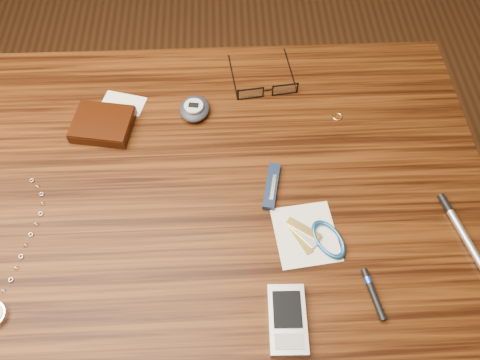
{
  "coord_description": "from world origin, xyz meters",
  "views": [
    {
      "loc": [
        0.04,
        -0.43,
        1.47
      ],
      "look_at": [
        0.05,
        0.0,
        0.76
      ],
      "focal_mm": 35.0,
      "sensor_mm": 36.0,
      "label": 1
    }
  ],
  "objects_px": {
    "pda_phone": "(287,319)",
    "wallet_and_card": "(103,124)",
    "desk": "(213,212)",
    "silver_pen": "(459,227)",
    "eyeglasses": "(267,89)",
    "pedometer": "(194,109)",
    "notepad_keys": "(317,237)",
    "pocket_knife": "(272,186)"
  },
  "relations": [
    {
      "from": "eyeglasses",
      "to": "pedometer",
      "type": "relative_size",
      "value": 1.89
    },
    {
      "from": "notepad_keys",
      "to": "pocket_knife",
      "type": "bearing_deg",
      "value": 124.62
    },
    {
      "from": "wallet_and_card",
      "to": "notepad_keys",
      "type": "distance_m",
      "value": 0.46
    },
    {
      "from": "eyeglasses",
      "to": "pedometer",
      "type": "distance_m",
      "value": 0.15
    },
    {
      "from": "wallet_and_card",
      "to": "pedometer",
      "type": "height_order",
      "value": "pedometer"
    },
    {
      "from": "eyeglasses",
      "to": "notepad_keys",
      "type": "bearing_deg",
      "value": -79.2
    },
    {
      "from": "desk",
      "to": "pocket_knife",
      "type": "relative_size",
      "value": 10.62
    },
    {
      "from": "wallet_and_card",
      "to": "eyeglasses",
      "type": "height_order",
      "value": "eyeglasses"
    },
    {
      "from": "desk",
      "to": "eyeglasses",
      "type": "height_order",
      "value": "eyeglasses"
    },
    {
      "from": "eyeglasses",
      "to": "notepad_keys",
      "type": "distance_m",
      "value": 0.33
    },
    {
      "from": "pda_phone",
      "to": "pocket_knife",
      "type": "distance_m",
      "value": 0.23
    },
    {
      "from": "desk",
      "to": "eyeglasses",
      "type": "xyz_separation_m",
      "value": [
        0.12,
        0.21,
        0.11
      ]
    },
    {
      "from": "eyeglasses",
      "to": "silver_pen",
      "type": "relative_size",
      "value": 0.94
    },
    {
      "from": "pda_phone",
      "to": "silver_pen",
      "type": "relative_size",
      "value": 0.71
    },
    {
      "from": "desk",
      "to": "wallet_and_card",
      "type": "distance_m",
      "value": 0.27
    },
    {
      "from": "desk",
      "to": "pda_phone",
      "type": "xyz_separation_m",
      "value": [
        0.11,
        -0.24,
        0.11
      ]
    },
    {
      "from": "pda_phone",
      "to": "pedometer",
      "type": "xyz_separation_m",
      "value": [
        -0.14,
        0.41,
        0.0
      ]
    },
    {
      "from": "notepad_keys",
      "to": "eyeglasses",
      "type": "bearing_deg",
      "value": 100.8
    },
    {
      "from": "desk",
      "to": "notepad_keys",
      "type": "xyz_separation_m",
      "value": [
        0.18,
        -0.11,
        0.11
      ]
    },
    {
      "from": "eyeglasses",
      "to": "pocket_knife",
      "type": "height_order",
      "value": "eyeglasses"
    },
    {
      "from": "desk",
      "to": "silver_pen",
      "type": "height_order",
      "value": "silver_pen"
    },
    {
      "from": "wallet_and_card",
      "to": "pda_phone",
      "type": "height_order",
      "value": "wallet_and_card"
    },
    {
      "from": "pda_phone",
      "to": "desk",
      "type": "bearing_deg",
      "value": 115.01
    },
    {
      "from": "wallet_and_card",
      "to": "notepad_keys",
      "type": "relative_size",
      "value": 1.12
    },
    {
      "from": "pedometer",
      "to": "notepad_keys",
      "type": "height_order",
      "value": "pedometer"
    },
    {
      "from": "wallet_and_card",
      "to": "pda_phone",
      "type": "bearing_deg",
      "value": -50.32
    },
    {
      "from": "pedometer",
      "to": "silver_pen",
      "type": "distance_m",
      "value": 0.52
    },
    {
      "from": "pedometer",
      "to": "pocket_knife",
      "type": "height_order",
      "value": "pedometer"
    },
    {
      "from": "eyeglasses",
      "to": "pedometer",
      "type": "bearing_deg",
      "value": -162.85
    },
    {
      "from": "pda_phone",
      "to": "wallet_and_card",
      "type": "bearing_deg",
      "value": 129.68
    },
    {
      "from": "eyeglasses",
      "to": "pda_phone",
      "type": "height_order",
      "value": "eyeglasses"
    },
    {
      "from": "wallet_and_card",
      "to": "pda_phone",
      "type": "xyz_separation_m",
      "value": [
        0.32,
        -0.38,
        -0.0
      ]
    },
    {
      "from": "eyeglasses",
      "to": "silver_pen",
      "type": "height_order",
      "value": "eyeglasses"
    },
    {
      "from": "notepad_keys",
      "to": "silver_pen",
      "type": "bearing_deg",
      "value": 1.9
    },
    {
      "from": "eyeglasses",
      "to": "pedometer",
      "type": "xyz_separation_m",
      "value": [
        -0.15,
        -0.04,
        -0.0
      ]
    },
    {
      "from": "eyeglasses",
      "to": "pocket_knife",
      "type": "xyz_separation_m",
      "value": [
        -0.01,
        -0.22,
        -0.01
      ]
    },
    {
      "from": "desk",
      "to": "notepad_keys",
      "type": "height_order",
      "value": "notepad_keys"
    },
    {
      "from": "desk",
      "to": "silver_pen",
      "type": "distance_m",
      "value": 0.44
    },
    {
      "from": "wallet_and_card",
      "to": "eyeglasses",
      "type": "distance_m",
      "value": 0.33
    },
    {
      "from": "wallet_and_card",
      "to": "pocket_knife",
      "type": "bearing_deg",
      "value": -25.47
    },
    {
      "from": "pda_phone",
      "to": "eyeglasses",
      "type": "bearing_deg",
      "value": 89.82
    },
    {
      "from": "desk",
      "to": "pedometer",
      "type": "distance_m",
      "value": 0.21
    }
  ]
}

